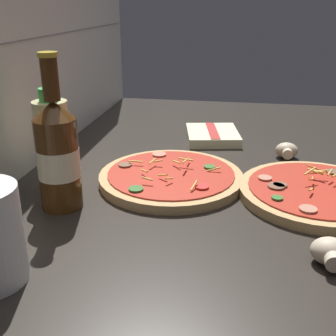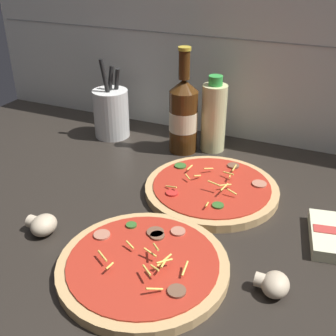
% 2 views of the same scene
% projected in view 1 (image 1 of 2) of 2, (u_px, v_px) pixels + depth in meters
% --- Properties ---
extents(counter_slab, '(1.60, 0.90, 0.03)m').
position_uv_depth(counter_slab, '(233.00, 200.00, 0.82)').
color(counter_slab, '#28231E').
rests_on(counter_slab, ground).
extents(pizza_near, '(0.29, 0.29, 0.05)m').
position_uv_depth(pizza_near, '(315.00, 192.00, 0.80)').
color(pizza_near, tan).
rests_on(pizza_near, counter_slab).
extents(pizza_far, '(0.30, 0.30, 0.05)m').
position_uv_depth(pizza_far, '(170.00, 177.00, 0.87)').
color(pizza_far, tan).
rests_on(pizza_far, counter_slab).
extents(beer_bottle, '(0.07, 0.07, 0.28)m').
position_uv_depth(beer_bottle, '(56.00, 154.00, 0.74)').
color(beer_bottle, '#47280F').
rests_on(beer_bottle, counter_slab).
extents(oil_bottle, '(0.07, 0.07, 0.20)m').
position_uv_depth(oil_bottle, '(52.00, 145.00, 0.81)').
color(oil_bottle, beige).
rests_on(oil_bottle, counter_slab).
extents(mushroom_left, '(0.06, 0.06, 0.04)m').
position_uv_depth(mushroom_left, '(328.00, 252.00, 0.60)').
color(mushroom_left, beige).
rests_on(mushroom_left, counter_slab).
extents(mushroom_right, '(0.06, 0.05, 0.04)m').
position_uv_depth(mushroom_right, '(286.00, 151.00, 1.00)').
color(mushroom_right, beige).
rests_on(mushroom_right, counter_slab).
extents(dish_towel, '(0.18, 0.16, 0.03)m').
position_uv_depth(dish_towel, '(211.00, 135.00, 1.14)').
color(dish_towel, beige).
rests_on(dish_towel, counter_slab).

